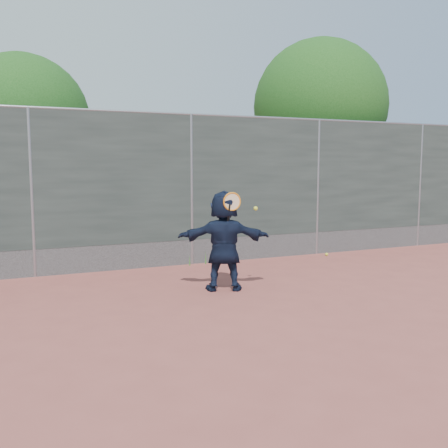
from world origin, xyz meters
name	(u,v)px	position (x,y,z in m)	size (l,w,h in m)	color
ground	(276,309)	(0.00, 0.00, 0.00)	(80.00, 80.00, 0.00)	#9E4C42
player	(224,241)	(-0.25, 1.28, 0.80)	(1.49, 0.47, 1.60)	black
ball_ground	(327,254)	(3.06, 3.18, 0.03)	(0.07, 0.07, 0.07)	yellow
fence	(191,186)	(0.00, 3.50, 1.58)	(20.00, 0.06, 3.03)	#38423D
swing_action	(234,203)	(-0.16, 1.08, 1.41)	(0.61, 0.13, 0.51)	orange
tree_right	(324,111)	(4.68, 5.75, 3.49)	(3.78, 3.60, 5.39)	#382314
tree_left	(30,124)	(-2.85, 6.55, 2.94)	(3.15, 3.00, 4.53)	#382314
weed_clump	(208,257)	(0.29, 3.38, 0.13)	(0.68, 0.07, 0.30)	#387226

